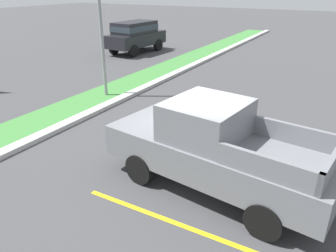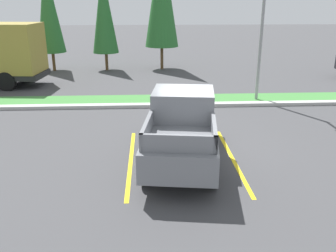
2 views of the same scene
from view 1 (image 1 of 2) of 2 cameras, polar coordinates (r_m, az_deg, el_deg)
name	(u,v)px [view 1 (image 1 of 2)]	position (r m, az deg, el deg)	size (l,w,h in m)	color
ground_plane	(195,169)	(8.66, 4.67, -7.43)	(120.00, 120.00, 0.00)	#424244
parking_line_near	(184,226)	(6.83, 2.90, -17.08)	(0.12, 4.80, 0.01)	yellow
parking_line_far	(235,160)	(9.23, 11.65, -5.76)	(0.12, 4.80, 0.01)	yellow
curb_strip	(58,128)	(11.39, -18.72, -0.34)	(56.00, 0.40, 0.15)	#B2B2AD
grass_median	(35,123)	(12.21, -22.20, 0.51)	(56.00, 1.80, 0.06)	#42843D
pickup_truck_main	(215,148)	(7.46, 8.12, -3.88)	(2.58, 5.43, 2.10)	black
suv_distant	(136,34)	(23.48, -5.66, 15.61)	(4.72, 2.22, 2.10)	black
street_light	(102,3)	(13.62, -11.40, 20.37)	(0.24, 1.49, 6.49)	gray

